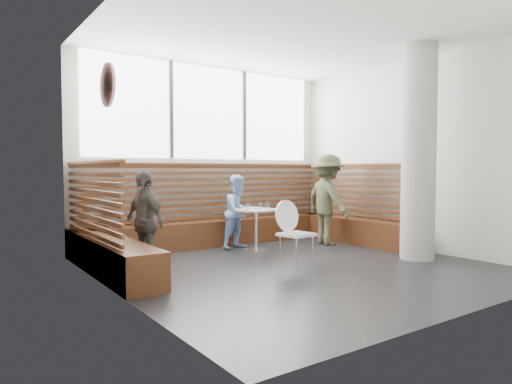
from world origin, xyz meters
TOP-DOWN VIEW (x-y plane):
  - room at (0.00, 0.00)m, footprint 5.00×5.00m
  - booth at (0.00, 1.77)m, footprint 5.00×2.50m
  - concrete_column at (1.85, -0.60)m, footprint 0.50×0.50m
  - wall_art at (-2.46, 0.40)m, footprint 0.03×0.50m
  - cafe_table at (0.27, 1.38)m, footprint 0.68×0.68m
  - cafe_chair at (0.00, 0.10)m, footprint 0.44×0.43m
  - adult_man at (1.67, 1.15)m, footprint 0.74×1.12m
  - child_back at (0.15, 1.73)m, footprint 0.71×0.61m
  - child_left at (-1.85, 0.90)m, footprint 0.48×0.83m
  - plate_near at (0.19, 1.50)m, footprint 0.21×0.21m
  - plate_far at (0.39, 1.56)m, footprint 0.20×0.20m
  - glass_left at (0.09, 1.36)m, footprint 0.07×0.07m
  - glass_mid at (0.33, 1.36)m, footprint 0.07×0.07m
  - glass_right at (0.49, 1.37)m, footprint 0.08×0.08m
  - menu_card at (0.29, 1.23)m, footprint 0.21×0.18m

SIDE VIEW (x-z plane):
  - booth at x=0.00m, z-range -0.31..1.13m
  - cafe_table at x=0.27m, z-range 0.15..0.85m
  - cafe_chair at x=0.00m, z-range 0.08..1.00m
  - child_back at x=0.15m, z-range 0.00..1.26m
  - child_left at x=-1.85m, z-range 0.00..1.34m
  - menu_card at x=0.29m, z-range 0.70..0.70m
  - plate_far at x=0.39m, z-range 0.70..0.71m
  - plate_near at x=0.19m, z-range 0.70..0.71m
  - glass_left at x=0.09m, z-range 0.70..0.80m
  - glass_mid at x=0.33m, z-range 0.70..0.81m
  - glass_right at x=0.49m, z-range 0.70..0.82m
  - adult_man at x=1.67m, z-range 0.00..1.62m
  - concrete_column at x=1.85m, z-range 0.00..3.20m
  - room at x=0.00m, z-range 0.00..3.20m
  - wall_art at x=-2.46m, z-range 2.05..2.55m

